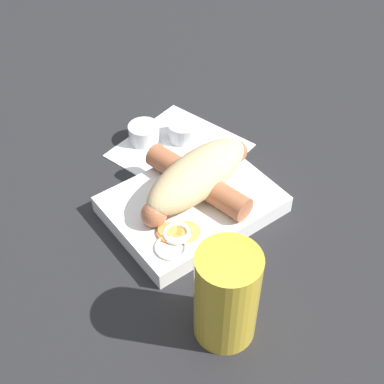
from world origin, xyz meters
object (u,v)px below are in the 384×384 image
Objects in this scene: condiment_cup_far at (144,134)px; drink_glass at (226,296)px; bread_roll at (198,175)px; condiment_cup_near at (183,132)px; sausage at (197,181)px; food_tray at (192,204)px.

drink_glass is (-0.10, -0.31, 0.05)m from condiment_cup_far.
bread_roll is 0.19m from drink_glass.
condiment_cup_far is at bearing 148.21° from condiment_cup_near.
condiment_cup_far is at bearing 84.17° from sausage.
condiment_cup_far reaches higher than food_tray.
sausage is at bearing 61.71° from drink_glass.
food_tray is 0.16m from condiment_cup_far.
condiment_cup_far is at bearing 84.38° from bread_roll.
sausage reaches higher than condiment_cup_near.
sausage reaches higher than condiment_cup_far.
condiment_cup_far is at bearing 79.52° from food_tray.
drink_glass reaches higher than condiment_cup_far.
sausage is (0.01, 0.01, 0.03)m from food_tray.
condiment_cup_near reaches higher than food_tray.
sausage is 4.03× the size of condiment_cup_far.
condiment_cup_far is (0.01, 0.15, -0.04)m from bread_roll.
sausage is at bearing -95.83° from condiment_cup_far.
bread_roll is at bearing -118.30° from condiment_cup_near.
food_tray is 4.51× the size of condiment_cup_near.
food_tray is at bearing 64.54° from drink_glass.
bread_roll is 3.91× the size of condiment_cup_near.
bread_roll is at bearing 27.74° from food_tray.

